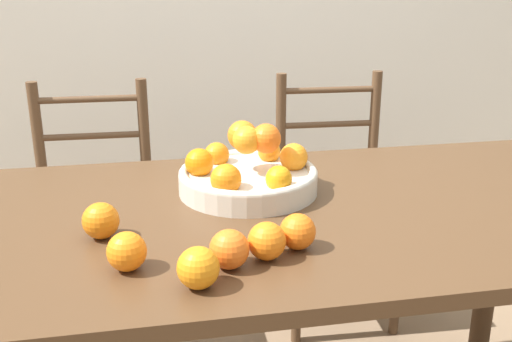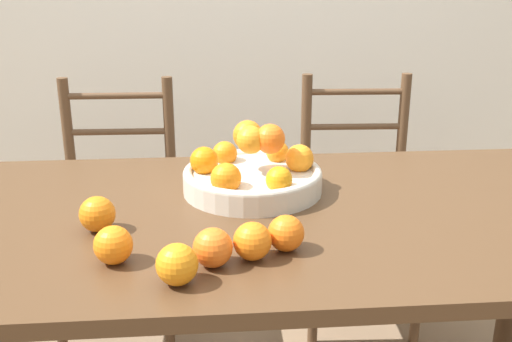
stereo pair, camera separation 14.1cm
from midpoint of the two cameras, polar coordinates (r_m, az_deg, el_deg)
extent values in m
cube|color=#4C331E|center=(1.43, -2.44, -4.50)|extent=(1.91, 0.88, 0.03)
cylinder|color=#4C331E|center=(2.19, 19.69, -8.17)|extent=(0.07, 0.07, 0.74)
cylinder|color=beige|center=(1.54, -3.39, -1.10)|extent=(0.36, 0.36, 0.05)
torus|color=beige|center=(1.53, -3.40, -0.19)|extent=(0.36, 0.36, 0.02)
sphere|color=orange|center=(1.55, 1.01, 1.28)|extent=(0.07, 0.07, 0.07)
sphere|color=orange|center=(1.62, -1.23, 1.83)|extent=(0.06, 0.06, 0.06)
sphere|color=orange|center=(1.61, -6.27, 1.51)|extent=(0.07, 0.07, 0.07)
sphere|color=orange|center=(1.53, -8.08, 0.75)|extent=(0.07, 0.07, 0.07)
sphere|color=orange|center=(1.42, -5.74, -0.84)|extent=(0.07, 0.07, 0.07)
sphere|color=orange|center=(1.42, -0.65, -0.80)|extent=(0.06, 0.06, 0.06)
sphere|color=orange|center=(1.49, -1.75, 3.07)|extent=(0.08, 0.08, 0.08)
sphere|color=orange|center=(1.52, -3.98, 3.38)|extent=(0.08, 0.08, 0.08)
sphere|color=orange|center=(1.49, -3.62, 2.92)|extent=(0.07, 0.07, 0.07)
sphere|color=orange|center=(1.16, -6.10, -7.50)|extent=(0.08, 0.08, 0.08)
sphere|color=orange|center=(1.18, -15.61, -7.47)|extent=(0.08, 0.08, 0.08)
sphere|color=orange|center=(1.22, 0.68, -5.86)|extent=(0.08, 0.08, 0.08)
sphere|color=orange|center=(1.18, -2.40, -6.76)|extent=(0.08, 0.08, 0.08)
sphere|color=orange|center=(1.10, -9.26, -9.19)|extent=(0.08, 0.08, 0.08)
sphere|color=orange|center=(1.33, -17.55, -4.60)|extent=(0.08, 0.08, 0.08)
cylinder|color=#513823|center=(2.21, -21.94, -12.56)|extent=(0.04, 0.04, 0.45)
cylinder|color=#513823|center=(2.15, -11.81, -12.36)|extent=(0.04, 0.04, 0.45)
cylinder|color=#513823|center=(2.42, -20.95, -3.14)|extent=(0.04, 0.04, 0.94)
cylinder|color=#513823|center=(2.37, -11.92, -2.72)|extent=(0.04, 0.04, 0.94)
cube|color=#513823|center=(2.22, -16.99, -4.71)|extent=(0.43, 0.41, 0.04)
cylinder|color=#513823|center=(2.34, -16.77, -0.06)|extent=(0.38, 0.03, 0.02)
cylinder|color=#513823|center=(2.30, -17.09, 3.18)|extent=(0.38, 0.03, 0.02)
cylinder|color=#513823|center=(2.27, -17.42, 6.52)|extent=(0.38, 0.03, 0.02)
cylinder|color=#513823|center=(2.20, 2.06, -11.09)|extent=(0.04, 0.04, 0.45)
cylinder|color=#513823|center=(2.30, 11.59, -10.19)|extent=(0.04, 0.04, 0.45)
cylinder|color=#513823|center=(2.42, 0.62, -1.79)|extent=(0.04, 0.04, 0.94)
cylinder|color=#513823|center=(2.50, 9.25, -1.33)|extent=(0.04, 0.04, 0.94)
cube|color=#513823|center=(2.29, 6.02, -3.18)|extent=(0.44, 0.42, 0.04)
cylinder|color=#513823|center=(2.41, 5.10, 1.26)|extent=(0.38, 0.04, 0.02)
cylinder|color=#513823|center=(2.38, 5.19, 4.42)|extent=(0.38, 0.04, 0.02)
cylinder|color=#513823|center=(2.35, 5.29, 7.68)|extent=(0.38, 0.04, 0.02)
camera|label=1|loc=(0.07, -92.86, -0.98)|focal=42.00mm
camera|label=2|loc=(0.07, 87.14, 0.98)|focal=42.00mm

